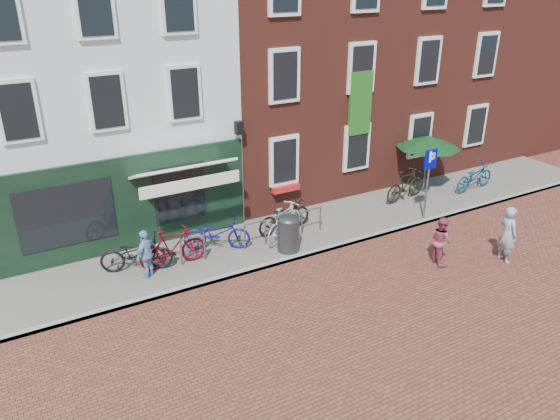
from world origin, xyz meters
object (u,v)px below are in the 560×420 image
bicycle_0 (136,254)px  bicycle_2 (217,233)px  bicycle_4 (284,216)px  bicycle_5 (405,185)px  parking_sign (429,171)px  parasol (429,139)px  bicycle_3 (285,222)px  woman (508,234)px  bicycle_6 (474,177)px  boy (441,241)px  litter_bin (288,231)px  cafe_person (146,254)px  bicycle_1 (173,247)px

bicycle_0 → bicycle_2: same height
bicycle_4 → bicycle_5: 5.11m
parking_sign → parasol: parking_sign is taller
bicycle_3 → bicycle_5: (5.38, 0.58, 0.00)m
woman → bicycle_2: bearing=63.4°
parasol → bicycle_3: 6.93m
bicycle_3 → parasol: bearing=-110.1°
bicycle_5 → bicycle_6: size_ratio=0.97×
bicycle_5 → bicycle_6: 3.02m
parasol → bicycle_0: 11.38m
boy → bicycle_0: boy is taller
parking_sign → parasol: (1.80, 1.98, 0.29)m
litter_bin → boy: 4.43m
bicycle_2 → bicycle_5: bicycle_5 is taller
bicycle_0 → bicycle_2: 2.46m
litter_bin → bicycle_0: (-4.29, 1.04, -0.11)m
bicycle_4 → bicycle_5: size_ratio=1.03×
litter_bin → bicycle_5: 5.79m
boy → bicycle_5: 4.46m
bicycle_2 → litter_bin: bearing=-95.4°
boy → cafe_person: cafe_person is taller
bicycle_3 → bicycle_1: bearing=59.6°
parasol → bicycle_3: parasol is taller
bicycle_3 → bicycle_6: 8.35m
woman → bicycle_1: size_ratio=0.89×
bicycle_3 → bicycle_6: bicycle_3 is taller
litter_bin → parasol: parasol is taller
bicycle_2 → bicycle_5: bearing=-63.0°
cafe_person → bicycle_4: (4.68, 0.66, -0.19)m
parking_sign → woman: 3.36m
parking_sign → bicycle_0: size_ratio=1.28×
litter_bin → bicycle_2: bearing=148.7°
litter_bin → parking_sign: bearing=-3.1°
cafe_person → bicycle_6: cafe_person is taller
bicycle_3 → bicycle_6: size_ratio=0.97×
litter_bin → bicycle_1: bearing=166.6°
bicycle_0 → bicycle_4: bearing=-68.0°
bicycle_2 → bicycle_3: 2.14m
parasol → bicycle_6: size_ratio=1.19×
bicycle_1 → woman: bearing=-114.7°
bicycle_0 → bicycle_3: bearing=-74.3°
litter_bin → bicycle_5: size_ratio=0.63×
litter_bin → boy: size_ratio=0.85×
bicycle_0 → parking_sign: bearing=-77.8°
bicycle_6 → woman: bearing=135.9°
woman → bicycle_1: (-8.59, 4.29, -0.18)m
bicycle_3 → parking_sign: bearing=-129.8°
bicycle_4 → bicycle_2: bearing=84.1°
bicycle_2 → bicycle_5: size_ratio=1.03×
bicycle_4 → bicycle_3: bearing=143.8°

